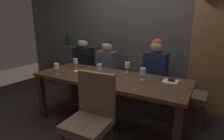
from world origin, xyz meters
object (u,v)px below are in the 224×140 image
(wine_glass_near_right, at_px, (99,67))
(dessert_plate, at_px, (171,81))
(diner_redhead, at_px, (84,57))
(wine_glass_end_right, at_px, (143,72))
(wine_glass_center_front, at_px, (127,65))
(diner_bearded, at_px, (107,60))
(wine_glass_far_right, at_px, (56,66))
(wine_bottle_pale_label, at_px, (79,42))
(wine_glass_far_left, at_px, (76,61))
(wine_bottle_dark_red, at_px, (68,41))
(diner_far_end, at_px, (156,65))
(chair_near_side, at_px, (91,113))
(dining_table, at_px, (109,83))
(banquette_bench, at_px, (129,94))

(wine_glass_near_right, relative_size, dessert_plate, 0.86)
(wine_glass_near_right, bearing_deg, dessert_plate, 11.48)
(diner_redhead, bearing_deg, wine_glass_near_right, -39.90)
(wine_glass_end_right, relative_size, wine_glass_center_front, 1.00)
(diner_bearded, height_order, wine_glass_far_right, diner_bearded)
(diner_bearded, distance_m, wine_bottle_pale_label, 1.02)
(wine_bottle_pale_label, distance_m, wine_glass_far_left, 1.13)
(wine_glass_far_right, xyz_separation_m, wine_glass_far_left, (0.00, 0.42, -0.00))
(wine_bottle_dark_red, relative_size, wine_glass_far_right, 1.99)
(diner_far_end, relative_size, wine_glass_near_right, 4.82)
(wine_glass_far_right, bearing_deg, wine_glass_center_front, 33.56)
(wine_bottle_dark_red, height_order, wine_glass_end_right, wine_bottle_dark_red)
(chair_near_side, height_order, wine_glass_far_left, chair_near_side)
(wine_glass_near_right, relative_size, wine_glass_far_right, 1.00)
(dining_table, bearing_deg, diner_far_end, 57.06)
(dining_table, height_order, diner_far_end, diner_far_end)
(wine_bottle_pale_label, relative_size, wine_glass_center_front, 1.99)
(wine_bottle_pale_label, relative_size, dessert_plate, 1.72)
(wine_bottle_pale_label, distance_m, wine_glass_center_front, 1.71)
(dining_table, distance_m, wine_glass_center_front, 0.40)
(diner_redhead, bearing_deg, wine_glass_end_right, -22.80)
(dining_table, distance_m, wine_bottle_dark_red, 2.09)
(wine_glass_end_right, relative_size, dessert_plate, 0.86)
(wine_bottle_dark_red, bearing_deg, dessert_plate, -18.53)
(banquette_bench, distance_m, wine_bottle_dark_red, 1.98)
(banquette_bench, bearing_deg, wine_glass_end_right, -52.46)
(diner_bearded, distance_m, dessert_plate, 1.39)
(banquette_bench, xyz_separation_m, wine_glass_center_front, (0.13, -0.38, 0.62))
(diner_redhead, bearing_deg, banquette_bench, -0.99)
(diner_bearded, xyz_separation_m, wine_glass_center_front, (0.60, -0.41, 0.06))
(banquette_bench, relative_size, wine_glass_far_left, 15.24)
(dining_table, relative_size, wine_glass_far_right, 13.41)
(banquette_bench, xyz_separation_m, dessert_plate, (0.81, -0.50, 0.53))
(chair_near_side, distance_m, diner_far_end, 1.48)
(banquette_bench, bearing_deg, wine_bottle_pale_label, 166.20)
(wine_glass_far_left, distance_m, dessert_plate, 1.56)
(wine_glass_far_right, height_order, wine_glass_center_front, same)
(wine_bottle_pale_label, distance_m, wine_glass_far_right, 1.48)
(diner_bearded, relative_size, wine_bottle_pale_label, 2.26)
(wine_bottle_dark_red, xyz_separation_m, wine_glass_near_right, (1.58, -1.06, -0.21))
(chair_near_side, distance_m, wine_glass_center_front, 1.08)
(wine_glass_center_front, bearing_deg, banquette_bench, 109.33)
(dining_table, bearing_deg, diner_redhead, 144.84)
(diner_far_end, bearing_deg, wine_glass_near_right, -131.69)
(chair_near_side, relative_size, wine_bottle_dark_red, 3.01)
(chair_near_side, height_order, diner_far_end, diner_far_end)
(wine_glass_far_left, xyz_separation_m, dessert_plate, (1.56, 0.05, -0.10))
(wine_glass_center_front, bearing_deg, wine_bottle_pale_label, 154.74)
(diner_far_end, distance_m, wine_glass_near_right, 0.94)
(wine_glass_near_right, bearing_deg, diner_bearded, 112.67)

